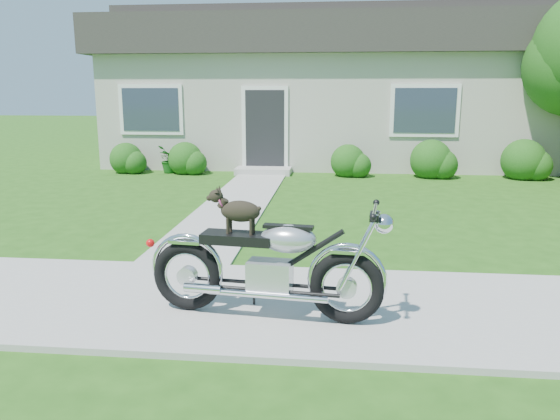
% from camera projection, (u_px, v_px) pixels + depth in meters
% --- Properties ---
extents(ground, '(80.00, 80.00, 0.00)m').
position_uv_depth(ground, '(297.00, 306.00, 5.39)').
color(ground, '#235114').
rests_on(ground, ground).
extents(sidewalk, '(24.00, 2.20, 0.04)m').
position_uv_depth(sidewalk, '(297.00, 304.00, 5.38)').
color(sidewalk, '#9E9B93').
rests_on(sidewalk, ground).
extents(walkway, '(1.20, 8.00, 0.03)m').
position_uv_depth(walkway, '(238.00, 202.00, 10.39)').
color(walkway, '#9E9B93').
rests_on(walkway, ground).
extents(house, '(12.60, 7.03, 4.50)m').
position_uv_depth(house, '(326.00, 88.00, 16.58)').
color(house, '#BAB6A8').
rests_on(house, ground).
extents(shrub_row, '(10.81, 1.04, 1.04)m').
position_uv_depth(shrub_row, '(353.00, 160.00, 13.48)').
color(shrub_row, '#1E4F15').
rests_on(shrub_row, ground).
extents(potted_plant_left, '(0.73, 0.78, 0.71)m').
position_uv_depth(potted_plant_left, '(170.00, 159.00, 14.01)').
color(potted_plant_left, '#144D14').
rests_on(potted_plant_left, ground).
extents(potted_plant_right, '(0.61, 0.61, 0.78)m').
position_uv_depth(potted_plant_right, '(345.00, 160.00, 13.55)').
color(potted_plant_right, '#21681C').
rests_on(potted_plant_right, ground).
extents(motorcycle_with_dog, '(2.22, 0.60, 1.17)m').
position_uv_depth(motorcycle_with_dog, '(269.00, 263.00, 4.94)').
color(motorcycle_with_dog, black).
rests_on(motorcycle_with_dog, sidewalk).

